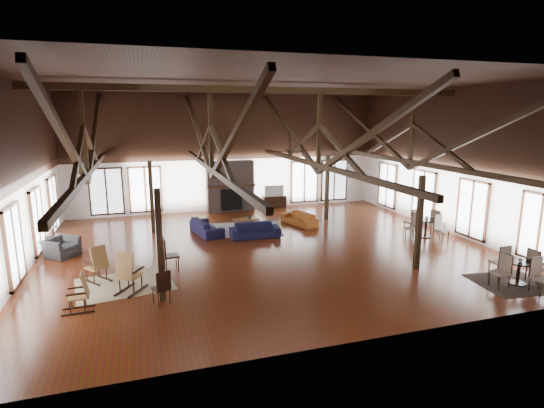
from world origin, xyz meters
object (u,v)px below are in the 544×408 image
object	(u,v)px
sofa_orange	(299,219)
cafe_table_near	(519,268)
tv_console	(274,202)
cafe_table_far	(426,225)
armchair	(61,247)
sofa_navy_left	(207,227)
coffee_table	(246,220)
sofa_navy_front	(255,230)

from	to	relation	value
sofa_orange	cafe_table_near	size ratio (longest dim) A/B	0.99
sofa_orange	tv_console	xyz separation A→B (m)	(0.01, 3.82, 0.04)
sofa_orange	cafe_table_far	size ratio (longest dim) A/B	0.92
cafe_table_far	armchair	bearing A→B (deg)	172.80
sofa_navy_left	sofa_orange	xyz separation A→B (m)	(4.28, 0.29, -0.03)
sofa_navy_left	coffee_table	xyz separation A→B (m)	(1.80, 0.37, 0.07)
sofa_orange	tv_console	size ratio (longest dim) A/B	1.51
armchair	tv_console	size ratio (longest dim) A/B	0.83
sofa_navy_left	sofa_orange	bearing A→B (deg)	-97.86
cafe_table_near	tv_console	world-z (taller)	cafe_table_near
sofa_navy_front	cafe_table_near	bearing A→B (deg)	-47.20
sofa_orange	coffee_table	distance (m)	2.49
sofa_navy_front	coffee_table	size ratio (longest dim) A/B	1.70
armchair	cafe_table_near	world-z (taller)	cafe_table_near
sofa_orange	coffee_table	xyz separation A→B (m)	(-2.49, 0.07, 0.10)
cafe_table_near	cafe_table_far	world-z (taller)	cafe_table_far
sofa_navy_left	cafe_table_far	world-z (taller)	cafe_table_far
sofa_navy_front	coffee_table	bearing A→B (deg)	91.85
sofa_navy_left	tv_console	world-z (taller)	tv_console
sofa_orange	armchair	xyz separation A→B (m)	(-9.61, -1.68, 0.06)
sofa_navy_front	armchair	distance (m)	7.14
cafe_table_near	armchair	bearing A→B (deg)	153.06
coffee_table	tv_console	bearing A→B (deg)	49.14
sofa_navy_front	cafe_table_far	size ratio (longest dim) A/B	0.98
sofa_orange	cafe_table_far	world-z (taller)	cafe_table_far
coffee_table	tv_console	size ratio (longest dim) A/B	0.95
armchair	tv_console	bearing A→B (deg)	-22.21
sofa_navy_left	armchair	size ratio (longest dim) A/B	2.02
sofa_navy_left	coffee_table	distance (m)	1.83
sofa_navy_left	armchair	distance (m)	5.51
sofa_orange	armchair	bearing A→B (deg)	-96.67
sofa_navy_front	cafe_table_far	distance (m)	6.98
coffee_table	armchair	world-z (taller)	armchair
sofa_navy_front	tv_console	bearing A→B (deg)	66.12
sofa_navy_front	cafe_table_near	xyz separation A→B (m)	(6.14, -7.02, 0.20)
sofa_navy_left	armchair	xyz separation A→B (m)	(-5.33, -1.38, 0.03)
sofa_navy_left	tv_console	xyz separation A→B (m)	(4.29, 4.11, 0.01)
sofa_navy_left	cafe_table_near	bearing A→B (deg)	-147.43
sofa_navy_front	armchair	size ratio (longest dim) A/B	1.94
sofa_navy_front	sofa_navy_left	size ratio (longest dim) A/B	0.96
sofa_orange	cafe_table_near	bearing A→B (deg)	6.93
sofa_navy_left	sofa_orange	world-z (taller)	sofa_navy_left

